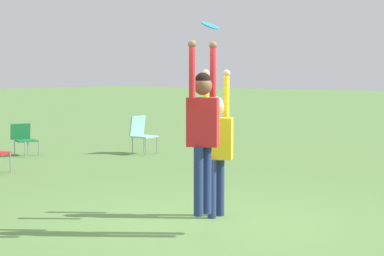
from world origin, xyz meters
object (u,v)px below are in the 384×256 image
(frisbee, at_px, (210,26))
(person_jumping, at_px, (203,123))
(camping_chair_0, at_px, (24,137))
(camping_chair_2, at_px, (141,132))
(person_defending, at_px, (216,140))

(frisbee, bearing_deg, person_jumping, -167.38)
(person_jumping, xyz_separation_m, camping_chair_0, (3.54, 8.11, -0.97))
(frisbee, bearing_deg, camping_chair_2, 48.32)
(camping_chair_2, bearing_deg, camping_chair_0, -46.05)
(person_jumping, height_order, camping_chair_0, person_jumping)
(person_defending, bearing_deg, frisbee, -86.27)
(person_defending, bearing_deg, camping_chair_0, 135.16)
(camping_chair_0, bearing_deg, person_defending, 95.22)
(frisbee, distance_m, camping_chair_2, 8.29)
(frisbee, bearing_deg, person_defending, 29.82)
(camping_chair_0, height_order, camping_chair_2, camping_chair_2)
(person_jumping, relative_size, camping_chair_2, 2.28)
(frisbee, bearing_deg, camping_chair_0, 67.63)
(person_defending, xyz_separation_m, camping_chair_0, (2.59, 7.64, -0.65))
(person_defending, bearing_deg, camping_chair_2, 114.32)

